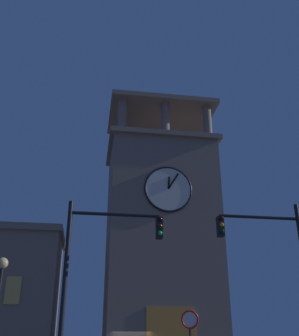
{
  "coord_description": "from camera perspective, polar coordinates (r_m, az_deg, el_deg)",
  "views": [
    {
      "loc": [
        3.07,
        27.5,
        1.65
      ],
      "look_at": [
        -1.6,
        -3.37,
        15.26
      ],
      "focal_mm": 43.77,
      "sensor_mm": 36.0,
      "label": 1
    }
  ],
  "objects": [
    {
      "name": "traffic_signal_near",
      "position": [
        14.0,
        -7.43,
        -13.16
      ],
      "size": [
        3.29,
        0.41,
        6.28
      ],
      "color": "black",
      "rests_on": "ground_plane"
    },
    {
      "name": "no_horn_sign",
      "position": [
        18.85,
        5.68,
        -21.07
      ],
      "size": [
        0.78,
        0.14,
        3.1
      ],
      "color": "black",
      "rests_on": "ground_plane"
    },
    {
      "name": "traffic_signal_mid",
      "position": [
        16.06,
        17.81,
        -12.84
      ],
      "size": [
        3.32,
        0.41,
        6.73
      ],
      "color": "black",
      "rests_on": "ground_plane"
    },
    {
      "name": "clocktower",
      "position": [
        32.19,
        1.65,
        -10.4
      ],
      "size": [
        8.85,
        6.85,
        22.49
      ],
      "color": "gray",
      "rests_on": "ground_plane"
    }
  ]
}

